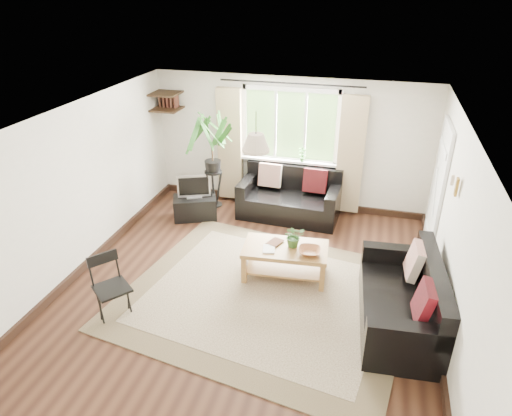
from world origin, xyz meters
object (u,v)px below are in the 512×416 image
(coffee_table, at_px, (285,262))
(palm_stand, at_px, (213,167))
(tv_stand, at_px, (195,207))
(sofa_right, at_px, (400,297))
(folding_chair, at_px, (112,290))
(sofa_back, at_px, (289,195))

(coffee_table, xyz_separation_m, palm_stand, (-1.63, 1.55, 0.69))
(tv_stand, bearing_deg, sofa_right, -52.51)
(sofa_right, bearing_deg, folding_chair, -81.69)
(sofa_back, height_order, sofa_right, sofa_right)
(sofa_back, xyz_separation_m, sofa_right, (1.88, -2.50, 0.00))
(tv_stand, bearing_deg, coffee_table, -57.77)
(coffee_table, relative_size, tv_stand, 1.59)
(tv_stand, bearing_deg, sofa_back, -5.53)
(tv_stand, bearing_deg, palm_stand, 10.97)
(sofa_right, distance_m, coffee_table, 1.70)
(tv_stand, height_order, folding_chair, folding_chair)
(folding_chair, bearing_deg, coffee_table, -14.10)
(coffee_table, bearing_deg, sofa_back, 99.64)
(sofa_right, distance_m, folding_chair, 3.55)
(sofa_right, height_order, coffee_table, sofa_right)
(palm_stand, bearing_deg, tv_stand, -146.31)
(coffee_table, bearing_deg, sofa_right, -22.44)
(sofa_right, distance_m, tv_stand, 4.03)
(sofa_right, xyz_separation_m, palm_stand, (-3.19, 2.20, 0.51))
(sofa_right, bearing_deg, coffee_table, -117.08)
(sofa_back, height_order, palm_stand, palm_stand)
(sofa_right, bearing_deg, palm_stand, -129.19)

